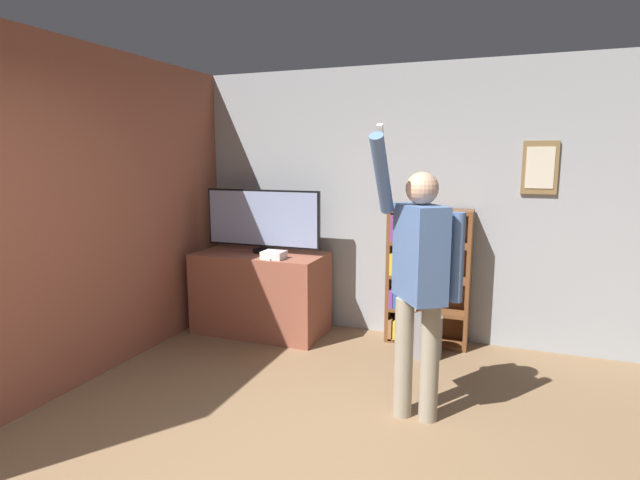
{
  "coord_description": "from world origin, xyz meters",
  "views": [
    {
      "loc": [
        1.13,
        -1.75,
        1.81
      ],
      "look_at": [
        -0.32,
        2.06,
        1.13
      ],
      "focal_mm": 28.0,
      "sensor_mm": 36.0,
      "label": 1
    }
  ],
  "objects_px": {
    "bookshelf": "(421,278)",
    "person": "(419,273)",
    "waste_bin": "(427,336)",
    "game_console": "(274,255)",
    "television": "(263,220)"
  },
  "relations": [
    {
      "from": "bookshelf",
      "to": "person",
      "type": "relative_size",
      "value": 0.66
    },
    {
      "from": "bookshelf",
      "to": "waste_bin",
      "type": "bearing_deg",
      "value": -69.8
    },
    {
      "from": "person",
      "to": "waste_bin",
      "type": "distance_m",
      "value": 1.41
    },
    {
      "from": "game_console",
      "to": "person",
      "type": "height_order",
      "value": "person"
    },
    {
      "from": "television",
      "to": "bookshelf",
      "type": "xyz_separation_m",
      "value": [
        1.6,
        0.23,
        -0.53
      ]
    },
    {
      "from": "television",
      "to": "game_console",
      "type": "xyz_separation_m",
      "value": [
        0.25,
        -0.27,
        -0.3
      ]
    },
    {
      "from": "television",
      "to": "person",
      "type": "relative_size",
      "value": 0.62
    },
    {
      "from": "television",
      "to": "person",
      "type": "distance_m",
      "value": 2.23
    },
    {
      "from": "game_console",
      "to": "waste_bin",
      "type": "relative_size",
      "value": 0.55
    },
    {
      "from": "game_console",
      "to": "bookshelf",
      "type": "height_order",
      "value": "bookshelf"
    },
    {
      "from": "television",
      "to": "bookshelf",
      "type": "relative_size",
      "value": 0.95
    },
    {
      "from": "waste_bin",
      "to": "bookshelf",
      "type": "bearing_deg",
      "value": 110.2
    },
    {
      "from": "game_console",
      "to": "bookshelf",
      "type": "xyz_separation_m",
      "value": [
        1.35,
        0.49,
        -0.23
      ]
    },
    {
      "from": "game_console",
      "to": "waste_bin",
      "type": "height_order",
      "value": "game_console"
    },
    {
      "from": "television",
      "to": "bookshelf",
      "type": "distance_m",
      "value": 1.7
    }
  ]
}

